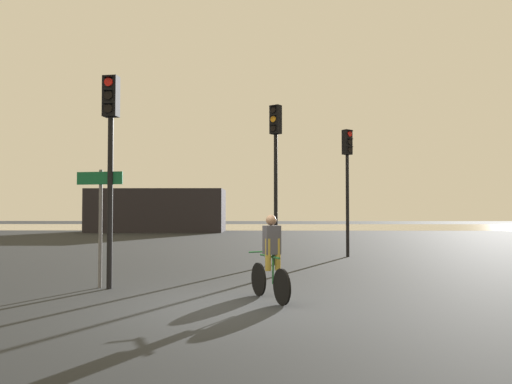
% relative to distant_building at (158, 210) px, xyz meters
% --- Properties ---
extents(ground_plane, '(120.00, 120.00, 0.00)m').
position_rel_distant_building_xyz_m(ground_plane, '(7.28, -28.40, -1.59)').
color(ground_plane, black).
extents(water_strip, '(80.00, 16.00, 0.01)m').
position_rel_distant_building_xyz_m(water_strip, '(7.28, 10.00, -1.59)').
color(water_strip, '#9E937F').
rests_on(water_strip, ground).
extents(distant_building, '(9.93, 4.00, 3.19)m').
position_rel_distant_building_xyz_m(distant_building, '(0.00, 0.00, 0.00)').
color(distant_building, black).
rests_on(distant_building, ground).
extents(traffic_light_center, '(0.40, 0.42, 4.98)m').
position_rel_distant_building_xyz_m(traffic_light_center, '(8.36, -21.73, 1.83)').
color(traffic_light_center, black).
rests_on(traffic_light_center, ground).
extents(traffic_light_near_left, '(0.35, 0.37, 4.65)m').
position_rel_distant_building_xyz_m(traffic_light_near_left, '(4.64, -26.46, 1.63)').
color(traffic_light_near_left, black).
rests_on(traffic_light_near_left, ground).
extents(traffic_light_far_right, '(0.40, 0.42, 4.60)m').
position_rel_distant_building_xyz_m(traffic_light_far_right, '(11.02, -19.20, 1.59)').
color(traffic_light_far_right, black).
rests_on(traffic_light_far_right, ground).
extents(direction_sign_post, '(1.08, 0.25, 2.60)m').
position_rel_distant_building_xyz_m(direction_sign_post, '(4.39, -26.34, 0.10)').
color(direction_sign_post, slate).
rests_on(direction_sign_post, ground).
extents(cyclist, '(0.78, 1.58, 1.62)m').
position_rel_distant_building_xyz_m(cyclist, '(8.13, -27.83, -0.77)').
color(cyclist, black).
rests_on(cyclist, ground).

